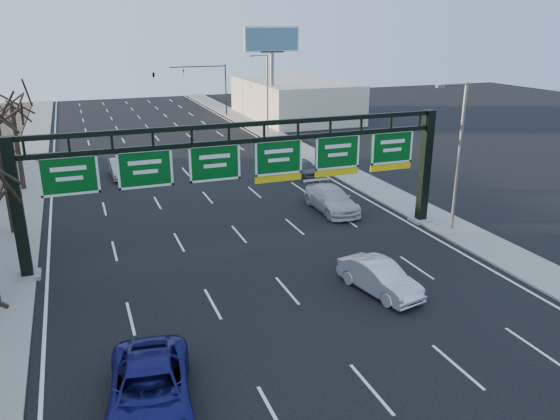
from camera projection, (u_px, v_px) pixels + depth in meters
name	position (u px, v px, depth m)	size (l,w,h in m)	color
ground	(303.00, 310.00, 24.42)	(160.00, 160.00, 0.00)	black
sidewalk_left	(20.00, 208.00, 37.77)	(3.00, 120.00, 0.12)	gray
sidewalk_right	(349.00, 174.00, 46.42)	(3.00, 120.00, 0.12)	gray
lane_markings	(201.00, 190.00, 42.12)	(21.60, 120.00, 0.01)	white
sign_gantry	(250.00, 168.00, 30.07)	(24.60, 1.20, 7.20)	black
building_right_distant	(294.00, 99.00, 74.61)	(12.00, 20.00, 5.00)	#B9AF99
tree_far	(9.00, 92.00, 39.81)	(3.60, 3.60, 8.86)	black
streetlight_near	(458.00, 150.00, 32.31)	(2.15, 0.22, 9.00)	slate
streetlight_far	(266.00, 90.00, 62.39)	(2.15, 0.22, 9.00)	slate
billboard_right	(272.00, 51.00, 66.38)	(7.00, 0.50, 12.00)	slate
traffic_signal_mast	(181.00, 77.00, 73.24)	(10.16, 0.54, 7.00)	black
car_blue_suv	(150.00, 390.00, 17.75)	(2.68, 5.82, 1.62)	navy
car_silver_sedan	(379.00, 277.00, 25.82)	(1.60, 4.58, 1.51)	silver
car_white_wagon	(331.00, 199.00, 37.26)	(2.26, 5.56, 1.61)	silver
car_grey_far	(304.00, 168.00, 45.88)	(1.66, 4.13, 1.41)	#434648
car_silver_distant	(121.00, 168.00, 45.58)	(1.59, 4.57, 1.51)	#9F9FA3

